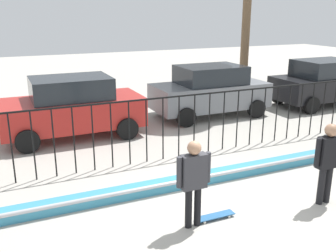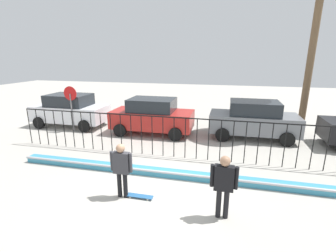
{
  "view_description": "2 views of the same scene",
  "coord_description": "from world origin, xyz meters",
  "px_view_note": "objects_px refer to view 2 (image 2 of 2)",
  "views": [
    {
      "loc": [
        -3.83,
        -6.0,
        3.86
      ],
      "look_at": [
        -0.34,
        1.84,
        1.27
      ],
      "focal_mm": 41.21,
      "sensor_mm": 36.0,
      "label": 1
    },
    {
      "loc": [
        2.01,
        -6.41,
        4.06
      ],
      "look_at": [
        -0.11,
        2.34,
        1.49
      ],
      "focal_mm": 26.35,
      "sensor_mm": 36.0,
      "label": 2
    }
  ],
  "objects_px": {
    "camera_operator": "(224,182)",
    "parked_car_white": "(70,110)",
    "stop_sign": "(71,103)",
    "skateboarder": "(121,166)",
    "skateboard": "(140,196)",
    "parked_car_gray": "(253,119)",
    "parked_car_red": "(152,116)"
  },
  "relations": [
    {
      "from": "camera_operator",
      "to": "parked_car_white",
      "type": "distance_m",
      "value": 11.33
    },
    {
      "from": "camera_operator",
      "to": "skateboarder",
      "type": "bearing_deg",
      "value": 0.39
    },
    {
      "from": "skateboarder",
      "to": "parked_car_white",
      "type": "bearing_deg",
      "value": 141.63
    },
    {
      "from": "skateboard",
      "to": "skateboarder",
      "type": "bearing_deg",
      "value": 172.23
    },
    {
      "from": "skateboarder",
      "to": "parked_car_white",
      "type": "height_order",
      "value": "parked_car_white"
    },
    {
      "from": "parked_car_white",
      "to": "stop_sign",
      "type": "distance_m",
      "value": 1.41
    },
    {
      "from": "skateboard",
      "to": "parked_car_white",
      "type": "xyz_separation_m",
      "value": [
        -6.67,
        6.46,
        0.91
      ]
    },
    {
      "from": "camera_operator",
      "to": "parked_car_white",
      "type": "xyz_separation_m",
      "value": [
        -9.05,
        6.81,
        -0.06
      ]
    },
    {
      "from": "camera_operator",
      "to": "parked_car_white",
      "type": "height_order",
      "value": "parked_car_white"
    },
    {
      "from": "parked_car_red",
      "to": "skateboard",
      "type": "bearing_deg",
      "value": -78.35
    },
    {
      "from": "skateboarder",
      "to": "skateboard",
      "type": "height_order",
      "value": "skateboarder"
    },
    {
      "from": "parked_car_gray",
      "to": "stop_sign",
      "type": "relative_size",
      "value": 1.72
    },
    {
      "from": "skateboard",
      "to": "stop_sign",
      "type": "xyz_separation_m",
      "value": [
        -5.87,
        5.49,
        1.56
      ]
    },
    {
      "from": "stop_sign",
      "to": "skateboarder",
      "type": "bearing_deg",
      "value": -45.96
    },
    {
      "from": "skateboard",
      "to": "parked_car_gray",
      "type": "xyz_separation_m",
      "value": [
        3.68,
        6.64,
        0.91
      ]
    },
    {
      "from": "parked_car_white",
      "to": "stop_sign",
      "type": "relative_size",
      "value": 1.72
    },
    {
      "from": "skateboard",
      "to": "stop_sign",
      "type": "distance_m",
      "value": 8.19
    },
    {
      "from": "camera_operator",
      "to": "stop_sign",
      "type": "height_order",
      "value": "stop_sign"
    },
    {
      "from": "skateboard",
      "to": "stop_sign",
      "type": "height_order",
      "value": "stop_sign"
    },
    {
      "from": "parked_car_gray",
      "to": "parked_car_white",
      "type": "bearing_deg",
      "value": 176.83
    },
    {
      "from": "skateboard",
      "to": "parked_car_red",
      "type": "relative_size",
      "value": 0.19
    },
    {
      "from": "camera_operator",
      "to": "stop_sign",
      "type": "xyz_separation_m",
      "value": [
        -8.25,
        5.84,
        0.59
      ]
    },
    {
      "from": "camera_operator",
      "to": "parked_car_red",
      "type": "xyz_separation_m",
      "value": [
        -3.89,
        6.54,
        -0.06
      ]
    },
    {
      "from": "parked_car_gray",
      "to": "skateboard",
      "type": "bearing_deg",
      "value": -123.18
    },
    {
      "from": "camera_operator",
      "to": "parked_car_white",
      "type": "bearing_deg",
      "value": -30.69
    },
    {
      "from": "parked_car_red",
      "to": "stop_sign",
      "type": "bearing_deg",
      "value": -172.92
    },
    {
      "from": "skateboard",
      "to": "camera_operator",
      "type": "distance_m",
      "value": 2.6
    },
    {
      "from": "camera_operator",
      "to": "parked_car_red",
      "type": "distance_m",
      "value": 7.61
    },
    {
      "from": "skateboarder",
      "to": "parked_car_red",
      "type": "xyz_separation_m",
      "value": [
        -0.99,
        6.24,
        -0.03
      ]
    },
    {
      "from": "parked_car_gray",
      "to": "stop_sign",
      "type": "distance_m",
      "value": 9.64
    },
    {
      "from": "skateboarder",
      "to": "camera_operator",
      "type": "relative_size",
      "value": 0.97
    },
    {
      "from": "camera_operator",
      "to": "stop_sign",
      "type": "bearing_deg",
      "value": -29.01
    }
  ]
}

